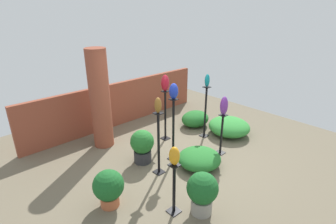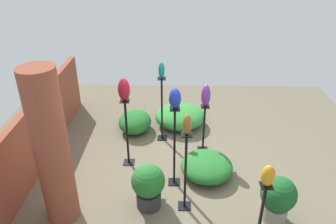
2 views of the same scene
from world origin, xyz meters
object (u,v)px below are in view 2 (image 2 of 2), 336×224
at_px(pedestal_violet, 204,131).
at_px(art_vase_bronze, 187,124).
at_px(art_vase_teal, 162,70).
at_px(pedestal_ruby, 127,136).
at_px(art_vase_cobalt, 175,99).
at_px(potted_plant_near_pillar, 148,185).
at_px(art_vase_violet, 206,96).
at_px(art_vase_amber, 268,176).
at_px(art_vase_ruby, 124,90).
at_px(potted_plant_mid_left, 278,197).
at_px(pedestal_cobalt, 174,150).
at_px(brick_pillar, 52,150).
at_px(pedestal_teal, 162,112).
at_px(pedestal_bronze, 185,175).
at_px(pedestal_amber, 261,214).

distance_m(pedestal_violet, art_vase_bronze, 1.94).
bearing_deg(art_vase_teal, pedestal_ruby, 145.42).
height_order(art_vase_cobalt, potted_plant_near_pillar, art_vase_cobalt).
relative_size(art_vase_violet, art_vase_amber, 1.37).
distance_m(pedestal_violet, art_vase_ruby, 1.83).
relative_size(pedestal_violet, art_vase_bronze, 3.17).
xyz_separation_m(pedestal_ruby, art_vase_amber, (-1.68, -2.05, 0.49)).
relative_size(art_vase_bronze, potted_plant_mid_left, 0.41).
xyz_separation_m(art_vase_ruby, art_vase_amber, (-1.68, -2.05, -0.42)).
relative_size(pedestal_cobalt, art_vase_cobalt, 4.32).
height_order(art_vase_amber, potted_plant_mid_left, art_vase_amber).
relative_size(brick_pillar, art_vase_ruby, 5.86).
height_order(pedestal_teal, potted_plant_near_pillar, pedestal_teal).
bearing_deg(art_vase_cobalt, art_vase_bronze, -163.71).
relative_size(pedestal_teal, potted_plant_mid_left, 1.82).
bearing_deg(potted_plant_mid_left, pedestal_bronze, 80.41).
height_order(pedestal_bronze, potted_plant_mid_left, pedestal_bronze).
height_order(art_vase_teal, art_vase_violet, art_vase_teal).
bearing_deg(pedestal_bronze, art_vase_cobalt, 16.29).
distance_m(art_vase_teal, art_vase_bronze, 2.03).
bearing_deg(pedestal_bronze, art_vase_teal, 12.21).
distance_m(pedestal_amber, art_vase_teal, 3.13).
xyz_separation_m(pedestal_teal, pedestal_amber, (-2.54, -1.45, -0.21)).
distance_m(pedestal_bronze, art_vase_cobalt, 1.16).
bearing_deg(potted_plant_near_pillar, brick_pillar, 99.98).
bearing_deg(brick_pillar, potted_plant_mid_left, -90.21).
height_order(art_vase_teal, potted_plant_mid_left, art_vase_teal).
bearing_deg(pedestal_cobalt, pedestal_ruby, 57.57).
bearing_deg(pedestal_bronze, brick_pillar, 96.67).
distance_m(pedestal_cobalt, pedestal_bronze, 0.60).
bearing_deg(pedestal_ruby, art_vase_ruby, 90.00).
relative_size(pedestal_cobalt, art_vase_violet, 3.36).
bearing_deg(art_vase_amber, pedestal_violet, 16.36).
bearing_deg(brick_pillar, art_vase_bronze, -83.33).
relative_size(pedestal_amber, art_vase_teal, 2.89).
relative_size(brick_pillar, art_vase_teal, 7.40).
relative_size(pedestal_violet, art_vase_cobalt, 2.92).
bearing_deg(pedestal_violet, art_vase_amber, -163.64).
relative_size(pedestal_teal, art_vase_cobalt, 4.09).
xyz_separation_m(pedestal_teal, pedestal_cobalt, (-1.41, -0.26, 0.04)).
bearing_deg(art_vase_bronze, pedestal_bronze, 0.00).
bearing_deg(pedestal_cobalt, art_vase_bronze, -163.71).
bearing_deg(art_vase_ruby, potted_plant_near_pillar, -157.32).
distance_m(pedestal_amber, art_vase_violet, 2.36).
relative_size(art_vase_ruby, art_vase_amber, 1.30).
relative_size(pedestal_ruby, pedestal_violet, 1.33).
distance_m(brick_pillar, pedestal_bronze, 1.94).
height_order(pedestal_amber, art_vase_amber, art_vase_amber).
bearing_deg(art_vase_ruby, pedestal_violet, -72.07).
distance_m(pedestal_ruby, art_vase_violet, 1.61).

